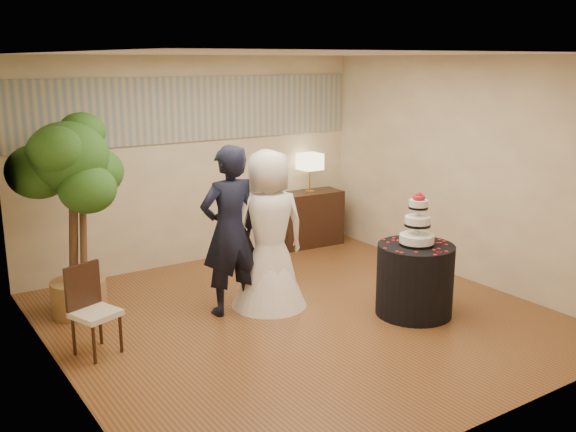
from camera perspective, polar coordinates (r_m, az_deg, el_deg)
floor at (r=7.09m, az=1.13°, el=-9.02°), size 5.00×5.00×0.00m
ceiling at (r=6.54m, az=1.25°, el=14.23°), size 5.00×5.00×0.00m
wall_back at (r=8.81m, az=-8.15°, el=4.85°), size 5.00×0.06×2.80m
wall_front at (r=4.90m, az=18.13°, el=-2.93°), size 5.00×0.06×2.80m
wall_left at (r=5.67m, az=-20.05°, el=-0.84°), size 0.06×5.00×2.80m
wall_right at (r=8.33m, az=15.49°, el=3.97°), size 0.06×5.00×2.80m
mural_border at (r=8.71m, az=-8.25°, el=9.38°), size 4.90×0.02×0.85m
groom at (r=6.97m, az=-5.22°, el=-1.32°), size 0.69×0.46×1.88m
bride at (r=7.16m, az=-1.73°, el=-1.18°), size 0.98×0.97×1.80m
cake_table at (r=7.20m, az=11.20°, el=-5.57°), size 0.92×0.92×0.79m
wedding_cake at (r=7.00m, az=11.46°, el=-0.25°), size 0.38×0.38×0.59m
console at (r=9.67m, az=1.91°, el=-0.22°), size 1.01×0.50×0.82m
table_lamp at (r=9.52m, az=1.95°, el=3.86°), size 0.30×0.30×0.58m
ficus_tree at (r=7.24m, az=-18.62°, el=0.05°), size 1.39×1.39×2.24m
side_chair at (r=6.38m, az=-16.74°, el=-8.09°), size 0.52×0.53×0.87m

